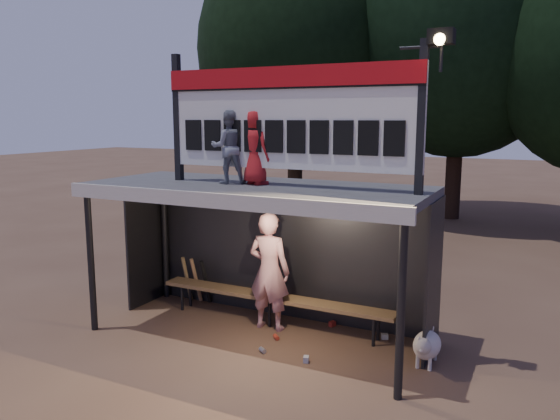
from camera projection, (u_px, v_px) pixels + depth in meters
name	position (u px, v px, depth m)	size (l,w,h in m)	color
ground	(257.00, 336.00, 8.29)	(80.00, 80.00, 0.00)	brown
player	(269.00, 271.00, 8.45)	(0.68, 0.45, 1.86)	silver
child_a	(229.00, 147.00, 7.96)	(0.52, 0.40, 1.06)	slate
child_b	(256.00, 147.00, 7.85)	(0.52, 0.34, 1.07)	#B31B1E
dugout_shelter	(263.00, 214.00, 8.20)	(5.10, 2.08, 2.32)	#414144
scoreboard_assembly	(290.00, 114.00, 7.48)	(4.10, 0.27, 1.99)	black
bench	(273.00, 298.00, 8.71)	(4.00, 0.35, 0.48)	olive
tree_left	(296.00, 49.00, 17.95)	(6.46, 6.46, 9.27)	black
tree_mid	(461.00, 24.00, 16.97)	(7.22, 7.22, 10.36)	black
dog	(426.00, 345.00, 7.27)	(0.36, 0.81, 0.49)	silver
bats	(196.00, 280.00, 9.68)	(0.48, 0.33, 0.84)	olive
litter	(314.00, 341.00, 8.03)	(1.58, 1.48, 0.08)	#B52A1F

